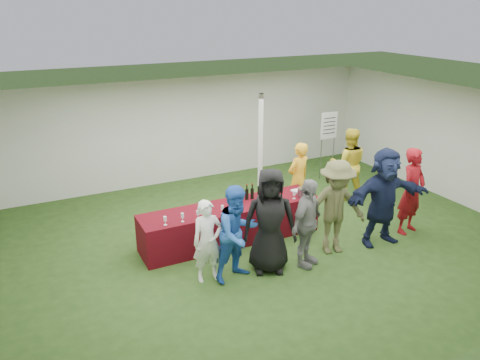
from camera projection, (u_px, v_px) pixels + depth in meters
name	position (u px, v px, depth m)	size (l,w,h in m)	color
ground	(266.00, 240.00, 9.33)	(60.00, 60.00, 0.00)	#284719
tent	(260.00, 156.00, 10.07)	(10.00, 10.00, 10.00)	white
serving_table	(231.00, 223.00, 9.21)	(3.60, 0.80, 0.75)	#530708
wine_bottles	(255.00, 192.00, 9.40)	(0.70, 0.14, 0.32)	black
wine_glasses	(216.00, 209.00, 8.65)	(2.75, 0.09, 0.16)	silver
water_bottle	(236.00, 198.00, 9.17)	(0.07, 0.07, 0.23)	silver
bar_towel	(298.00, 191.00, 9.76)	(0.25, 0.18, 0.03)	white
dump_bucket	(304.00, 192.00, 9.49)	(0.25, 0.25, 0.18)	slate
wine_list_sign	(329.00, 131.00, 12.24)	(0.50, 0.03, 1.80)	slate
staff_pourer	(298.00, 179.00, 10.28)	(0.60, 0.39, 1.64)	gold
staff_back	(348.00, 164.00, 11.04)	(0.85, 0.66, 1.74)	gold
customer_0	(208.00, 241.00, 7.77)	(0.53, 0.35, 1.45)	white
customer_1	(238.00, 233.00, 7.78)	(0.82, 0.64, 1.68)	blue
customer_2	(270.00, 221.00, 7.99)	(0.92, 0.60, 1.88)	black
customer_3	(307.00, 224.00, 8.17)	(0.96, 0.40, 1.64)	gray
customer_4	(336.00, 207.00, 8.60)	(1.18, 0.68, 1.82)	brown
customer_5	(383.00, 197.00, 8.92)	(1.80, 0.57, 1.94)	#151C3A
customer_6	(412.00, 191.00, 9.40)	(0.65, 0.43, 1.79)	maroon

